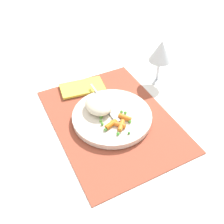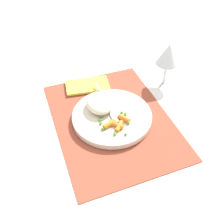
{
  "view_description": "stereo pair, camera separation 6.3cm",
  "coord_description": "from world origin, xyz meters",
  "px_view_note": "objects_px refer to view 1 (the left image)",
  "views": [
    {
      "loc": [
        0.5,
        -0.25,
        0.57
      ],
      "look_at": [
        0.0,
        0.0,
        0.03
      ],
      "focal_mm": 41.84,
      "sensor_mm": 36.0,
      "label": 1
    },
    {
      "loc": [
        0.52,
        -0.2,
        0.57
      ],
      "look_at": [
        0.0,
        0.0,
        0.03
      ],
      "focal_mm": 41.84,
      "sensor_mm": 36.0,
      "label": 2
    }
  ],
  "objects_px": {
    "wine_glass": "(161,52)",
    "plate": "(112,116)",
    "fork": "(107,106)",
    "napkin": "(82,87)",
    "rice_mound": "(99,105)",
    "carrot_portion": "(119,123)"
  },
  "relations": [
    {
      "from": "plate",
      "to": "napkin",
      "type": "xyz_separation_m",
      "value": [
        -0.18,
        -0.02,
        -0.0
      ]
    },
    {
      "from": "wine_glass",
      "to": "carrot_portion",
      "type": "bearing_deg",
      "value": -57.33
    },
    {
      "from": "carrot_portion",
      "to": "napkin",
      "type": "relative_size",
      "value": 0.58
    },
    {
      "from": "plate",
      "to": "carrot_portion",
      "type": "height_order",
      "value": "carrot_portion"
    },
    {
      "from": "wine_glass",
      "to": "napkin",
      "type": "bearing_deg",
      "value": -105.05
    },
    {
      "from": "fork",
      "to": "wine_glass",
      "type": "xyz_separation_m",
      "value": [
        -0.07,
        0.24,
        0.09
      ]
    },
    {
      "from": "plate",
      "to": "wine_glass",
      "type": "height_order",
      "value": "wine_glass"
    },
    {
      "from": "plate",
      "to": "rice_mound",
      "type": "height_order",
      "value": "rice_mound"
    },
    {
      "from": "napkin",
      "to": "fork",
      "type": "bearing_deg",
      "value": 10.17
    },
    {
      "from": "carrot_portion",
      "to": "wine_glass",
      "type": "height_order",
      "value": "wine_glass"
    },
    {
      "from": "rice_mound",
      "to": "carrot_portion",
      "type": "relative_size",
      "value": 1.12
    },
    {
      "from": "plate",
      "to": "fork",
      "type": "xyz_separation_m",
      "value": [
        -0.04,
        0.0,
        0.01
      ]
    },
    {
      "from": "carrot_portion",
      "to": "fork",
      "type": "bearing_deg",
      "value": 178.68
    },
    {
      "from": "carrot_portion",
      "to": "fork",
      "type": "distance_m",
      "value": 0.08
    },
    {
      "from": "wine_glass",
      "to": "plate",
      "type": "bearing_deg",
      "value": -65.6
    },
    {
      "from": "fork",
      "to": "napkin",
      "type": "distance_m",
      "value": 0.14
    },
    {
      "from": "carrot_portion",
      "to": "plate",
      "type": "bearing_deg",
      "value": 178.39
    },
    {
      "from": "fork",
      "to": "carrot_portion",
      "type": "bearing_deg",
      "value": -1.32
    },
    {
      "from": "plate",
      "to": "fork",
      "type": "relative_size",
      "value": 1.21
    },
    {
      "from": "rice_mound",
      "to": "fork",
      "type": "bearing_deg",
      "value": 88.4
    },
    {
      "from": "plate",
      "to": "wine_glass",
      "type": "relative_size",
      "value": 1.55
    },
    {
      "from": "carrot_portion",
      "to": "wine_glass",
      "type": "distance_m",
      "value": 0.29
    }
  ]
}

